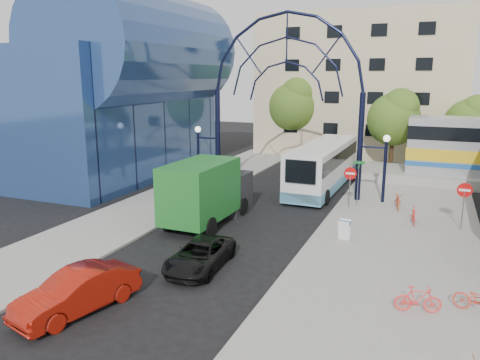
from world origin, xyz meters
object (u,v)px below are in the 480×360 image
at_px(sandwich_board, 344,227).
at_px(bike_far_b, 418,299).
at_px(red_sedan, 77,291).
at_px(street_name_sign, 358,174).
at_px(stop_sign, 350,177).
at_px(green_truck, 208,191).
at_px(bike_near_a, 398,200).
at_px(black_suv, 200,255).
at_px(tree_north_a, 395,116).
at_px(tree_north_b, 295,103).
at_px(bike_near_b, 414,215).
at_px(do_not_enter_sign, 464,195).
at_px(tree_north_c, 471,121).
at_px(city_bus, 323,165).
at_px(gateway_arch, 286,67).

distance_m(sandwich_board, bike_far_b, 7.31).
bearing_deg(red_sedan, street_name_sign, 82.72).
bearing_deg(street_name_sign, stop_sign, -123.64).
bearing_deg(green_truck, bike_near_a, 35.51).
relative_size(green_truck, black_suv, 1.66).
bearing_deg(tree_north_a, tree_north_b, 158.20).
bearing_deg(bike_near_b, stop_sign, 146.14).
distance_m(do_not_enter_sign, tree_north_c, 18.11).
xyz_separation_m(tree_north_b, bike_far_b, (13.12, -30.28, -4.68)).
distance_m(street_name_sign, sandwich_board, 6.78).
bearing_deg(tree_north_c, bike_near_b, -101.03).
relative_size(street_name_sign, tree_north_b, 0.35).
xyz_separation_m(do_not_enter_sign, tree_north_a, (-4.88, 15.93, 2.63)).
bearing_deg(do_not_enter_sign, black_suv, -137.33).
distance_m(city_bus, red_sedan, 21.65).
distance_m(green_truck, bike_near_a, 11.72).
height_order(street_name_sign, red_sedan, street_name_sign).
bearing_deg(bike_near_b, green_truck, -167.42).
height_order(green_truck, bike_near_a, green_truck).
height_order(do_not_enter_sign, sandwich_board, do_not_enter_sign).
height_order(gateway_arch, tree_north_a, gateway_arch).
height_order(street_name_sign, bike_near_b, street_name_sign).
height_order(tree_north_c, bike_near_b, tree_north_c).
height_order(gateway_arch, black_suv, gateway_arch).
bearing_deg(city_bus, stop_sign, -59.43).
bearing_deg(black_suv, do_not_enter_sign, 39.35).
bearing_deg(bike_far_b, gateway_arch, 19.76).
xyz_separation_m(tree_north_c, green_truck, (-14.13, -21.59, -2.51)).
height_order(sandwich_board, bike_far_b, sandwich_board).
xyz_separation_m(stop_sign, bike_near_b, (3.83, -1.98, -1.42)).
bearing_deg(bike_near_b, bike_near_a, 102.83).
bearing_deg(bike_near_a, bike_near_b, -78.01).
distance_m(gateway_arch, green_truck, 10.44).
bearing_deg(tree_north_b, tree_north_a, -21.80).
bearing_deg(do_not_enter_sign, stop_sign, 162.12).
height_order(tree_north_c, bike_far_b, tree_north_c).
bearing_deg(do_not_enter_sign, tree_north_a, 107.03).
bearing_deg(bike_near_a, city_bus, 138.02).
distance_m(stop_sign, black_suv, 12.47).
relative_size(stop_sign, sandwich_board, 2.53).
xyz_separation_m(stop_sign, bike_far_b, (4.44, -12.36, -1.40)).
xyz_separation_m(street_name_sign, tree_north_a, (0.92, 13.33, 2.48)).
relative_size(tree_north_b, bike_far_b, 5.12).
bearing_deg(tree_north_a, street_name_sign, -93.96).
bearing_deg(black_suv, stop_sign, 66.60).
height_order(stop_sign, bike_near_a, stop_sign).
distance_m(do_not_enter_sign, bike_far_b, 10.60).
xyz_separation_m(street_name_sign, tree_north_c, (6.92, 15.33, 2.15)).
bearing_deg(street_name_sign, tree_north_a, 86.04).
bearing_deg(black_suv, bike_near_a, 57.35).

